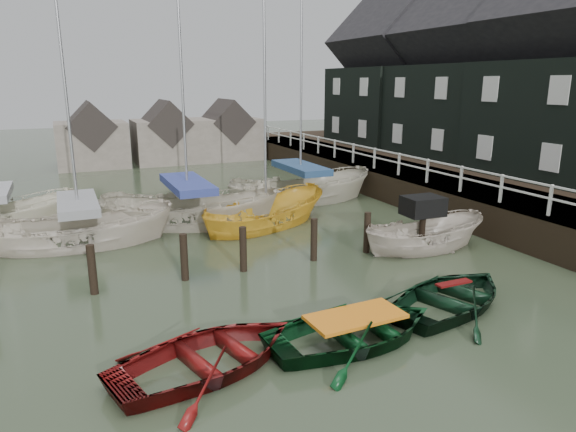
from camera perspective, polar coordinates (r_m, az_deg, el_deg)
name	(u,v)px	position (r m, az deg, el deg)	size (l,w,h in m)	color
ground	(324,302)	(13.74, 4.02, -9.46)	(120.00, 120.00, 0.00)	#2C3522
pier	(398,182)	(26.54, 12.13, 3.73)	(3.04, 32.00, 2.70)	black
land_strip	(481,187)	(30.21, 20.61, 3.05)	(14.00, 38.00, 1.50)	black
quay_houses	(511,80)	(28.74, 23.54, 13.66)	(6.52, 28.14, 10.01)	black
mooring_pilings	(246,255)	(15.71, -4.70, -4.35)	(13.72, 0.22, 1.80)	black
far_sheds	(164,136)	(37.85, -13.62, 8.61)	(14.00, 4.08, 4.39)	#665B51
rowboat_red	(210,368)	(10.93, -8.63, -16.39)	(2.93, 4.10, 0.85)	#5E0E0D
rowboat_green	(355,342)	(11.87, 7.42, -13.67)	(2.97, 4.16, 0.86)	black
rowboat_dkgreen	(452,307)	(14.05, 17.73, -9.60)	(2.96, 4.15, 0.86)	black
motorboat	(424,247)	(18.29, 14.84, -3.40)	(4.66, 1.95, 2.73)	beige
sailboat_a	(82,243)	(19.67, -21.94, -2.78)	(6.65, 2.93, 11.91)	beige
sailboat_b	(189,223)	(21.21, -10.93, -0.75)	(7.76, 5.46, 11.40)	beige
sailboat_c	(266,225)	(20.77, -2.44, -0.96)	(6.60, 4.46, 9.68)	gold
sailboat_d	(300,200)	(24.90, 1.38, 1.81)	(7.38, 3.36, 12.33)	beige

